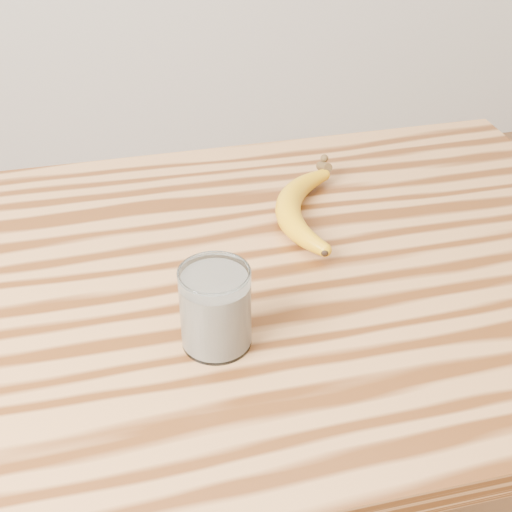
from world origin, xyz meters
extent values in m
cube|color=#A77040|center=(0.00, 0.00, 0.88)|extent=(1.20, 0.80, 0.04)
cylinder|color=brown|center=(0.54, 0.34, 0.43)|extent=(0.06, 0.06, 0.86)
cylinder|color=white|center=(-0.06, -0.13, 0.95)|extent=(0.09, 0.09, 0.11)
torus|color=white|center=(-0.06, -0.13, 1.01)|extent=(0.09, 0.09, 0.00)
cylinder|color=beige|center=(-0.06, -0.13, 0.95)|extent=(0.08, 0.08, 0.09)
camera|label=1|loc=(-0.17, -0.79, 1.51)|focal=50.00mm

